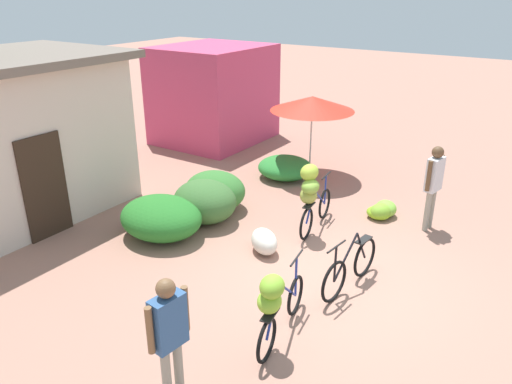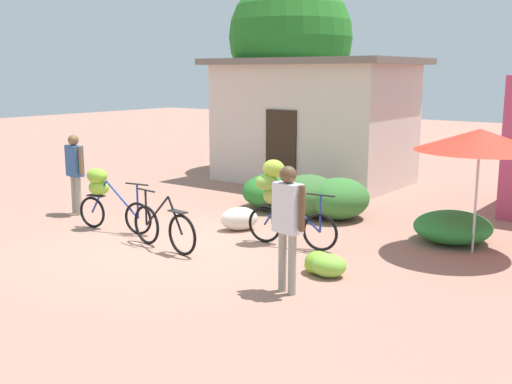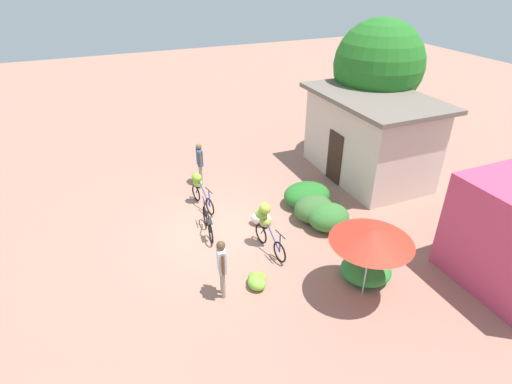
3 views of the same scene
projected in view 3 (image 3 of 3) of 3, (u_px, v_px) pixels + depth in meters
The scene contains 15 objects.
ground_plane at pixel (217, 231), 13.19m from camera, with size 60.00×60.00×0.00m, color #A27261.
building_low at pixel (369, 136), 15.87m from camera, with size 5.29×3.48×3.27m.
tree_behind_building at pixel (378, 65), 16.48m from camera, with size 3.61×3.61×5.71m.
hedge_bush_front_left at pixel (307, 195), 14.45m from camera, with size 1.41×1.67×0.77m, color #277227.
hedge_bush_front_right at pixel (314, 209), 13.55m from camera, with size 1.19×1.34×0.87m, color #3C6A32.
hedge_bush_mid at pixel (329, 217), 13.15m from camera, with size 1.21×1.35×0.83m, color #377531.
hedge_bush_by_door at pixel (366, 270), 11.16m from camera, with size 1.33×1.38×0.54m, color #2B8235.
market_umbrella at pixel (372, 236), 9.83m from camera, with size 2.06×2.06×2.03m.
bicycle_leftmost at pixel (199, 187), 14.31m from camera, with size 1.68×0.47×1.16m.
bicycle_near_pile at pixel (208, 224), 12.92m from camera, with size 1.63×0.25×0.96m.
bicycle_center_loaded at pixel (266, 222), 12.09m from camera, with size 1.68×0.50×1.46m.
banana_pile_on_ground at pixel (256, 280), 10.96m from camera, with size 0.82×0.66×0.34m.
produce_sack at pixel (261, 219), 13.42m from camera, with size 0.70×0.44×0.44m, color silver.
person_vendor at pixel (222, 263), 10.19m from camera, with size 0.57×0.27×1.72m.
person_bystander at pixel (200, 160), 15.49m from camera, with size 0.58×0.25×1.66m.
Camera 3 is at (10.44, -3.05, 7.67)m, focal length 28.75 mm.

